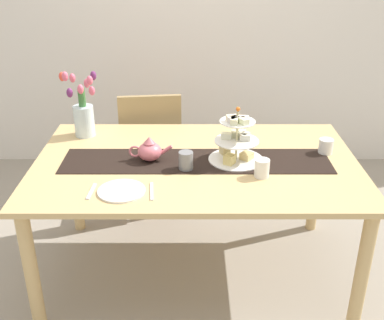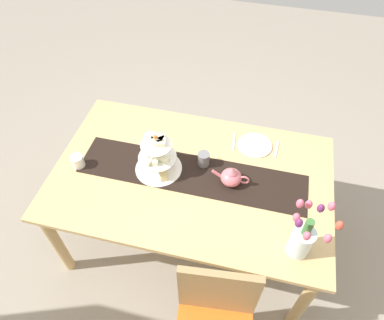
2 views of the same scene
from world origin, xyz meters
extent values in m
plane|color=gray|center=(0.00, 0.00, 0.00)|extent=(8.00, 8.00, 0.00)
cube|color=silver|center=(0.00, 1.65, 1.30)|extent=(6.00, 0.08, 2.60)
cube|color=tan|center=(0.00, 0.00, 0.74)|extent=(1.76, 1.10, 0.03)
cylinder|color=tan|center=(-0.81, -0.48, 0.36)|extent=(0.07, 0.07, 0.72)
cylinder|color=tan|center=(0.81, -0.48, 0.36)|extent=(0.07, 0.07, 0.72)
cylinder|color=tan|center=(-0.81, 0.48, 0.36)|extent=(0.07, 0.07, 0.72)
cylinder|color=tan|center=(0.81, 0.48, 0.36)|extent=(0.07, 0.07, 0.72)
cylinder|color=#9C8254|center=(-0.17, 1.05, 0.21)|extent=(0.04, 0.04, 0.41)
cylinder|color=#9C8254|center=(-0.52, 1.01, 0.21)|extent=(0.04, 0.04, 0.41)
cylinder|color=#9C8254|center=(-0.13, 0.69, 0.21)|extent=(0.04, 0.04, 0.41)
cylinder|color=#9C8254|center=(-0.49, 0.65, 0.21)|extent=(0.04, 0.04, 0.41)
cube|color=orange|center=(-0.33, 0.85, 0.43)|extent=(0.46, 0.46, 0.05)
cube|color=#9C8254|center=(-0.31, 0.66, 0.69)|extent=(0.42, 0.08, 0.45)
cube|color=black|center=(0.00, -0.01, 0.75)|extent=(1.45, 0.32, 0.00)
cylinder|color=beige|center=(0.22, 0.00, 0.90)|extent=(0.01, 0.01, 0.28)
cylinder|color=white|center=(0.22, 0.00, 0.76)|extent=(0.30, 0.30, 0.01)
cylinder|color=white|center=(0.22, 0.00, 0.87)|extent=(0.24, 0.24, 0.01)
cylinder|color=white|center=(0.22, 0.00, 0.98)|extent=(0.19, 0.19, 0.01)
cube|color=#E8CD85|center=(0.27, 0.00, 0.78)|extent=(0.08, 0.09, 0.04)
cube|color=#DDC682|center=(0.16, 0.07, 0.78)|extent=(0.06, 0.07, 0.04)
cube|color=#E4CC76|center=(0.18, -0.06, 0.79)|extent=(0.07, 0.07, 0.05)
cube|color=silver|center=(0.26, 0.00, 0.89)|extent=(0.06, 0.04, 0.03)
cube|color=#EDE3C4|center=(0.26, 0.03, 0.89)|extent=(0.06, 0.07, 0.03)
cube|color=beige|center=(0.25, 0.06, 0.89)|extent=(0.06, 0.07, 0.03)
cube|color=beige|center=(0.21, 0.05, 0.89)|extent=(0.04, 0.06, 0.03)
cube|color=#E8E6C3|center=(0.16, 0.02, 0.89)|extent=(0.06, 0.04, 0.03)
cube|color=beige|center=(0.19, 0.00, 1.00)|extent=(0.06, 0.05, 0.03)
cube|color=silver|center=(0.19, -0.03, 1.00)|extent=(0.07, 0.06, 0.03)
cube|color=beige|center=(0.19, -0.05, 1.00)|extent=(0.05, 0.06, 0.03)
cube|color=beige|center=(0.24, -0.04, 1.00)|extent=(0.06, 0.07, 0.03)
cube|color=beige|center=(0.24, -0.01, 1.00)|extent=(0.06, 0.04, 0.03)
sphere|color=orange|center=(0.22, 0.00, 1.05)|extent=(0.02, 0.02, 0.02)
ellipsoid|color=#D66B75|center=(-0.25, 0.00, 0.81)|extent=(0.13, 0.13, 0.10)
cone|color=#D66B75|center=(-0.25, 0.00, 0.87)|extent=(0.06, 0.06, 0.04)
cylinder|color=#D66B75|center=(-0.16, 0.00, 0.82)|extent=(0.07, 0.02, 0.06)
torus|color=#D66B75|center=(-0.33, 0.00, 0.81)|extent=(0.07, 0.01, 0.07)
cylinder|color=silver|center=(-0.68, 0.36, 0.85)|extent=(0.12, 0.12, 0.19)
cylinder|color=#3D7538|center=(-0.68, 0.36, 0.99)|extent=(0.04, 0.04, 0.12)
ellipsoid|color=#E5607A|center=(-0.61, 0.35, 1.04)|extent=(0.04, 0.04, 0.06)
ellipsoid|color=#6B2860|center=(-0.61, 0.42, 1.11)|extent=(0.04, 0.04, 0.06)
ellipsoid|color=#E5607A|center=(-0.66, 0.45, 1.06)|extent=(0.04, 0.04, 0.06)
ellipsoid|color=#E5607A|center=(-0.75, 0.46, 1.09)|extent=(0.04, 0.04, 0.06)
ellipsoid|color=#EF4C38|center=(-0.79, 0.39, 1.11)|extent=(0.04, 0.04, 0.06)
ellipsoid|color=#E5607A|center=(-0.75, 0.31, 1.14)|extent=(0.04, 0.04, 0.06)
ellipsoid|color=#6B2860|center=(-0.72, 0.27, 1.05)|extent=(0.04, 0.04, 0.06)
ellipsoid|color=#E5607A|center=(-0.66, 0.28, 1.07)|extent=(0.04, 0.04, 0.06)
ellipsoid|color=#E5607A|center=(-0.61, 0.31, 1.11)|extent=(0.04, 0.04, 0.06)
cylinder|color=white|center=(0.73, 0.10, 0.79)|extent=(0.08, 0.08, 0.08)
cylinder|color=white|center=(-0.36, -0.35, 0.76)|extent=(0.23, 0.23, 0.01)
cube|color=silver|center=(-0.51, -0.35, 0.76)|extent=(0.03, 0.15, 0.01)
cube|color=silver|center=(-0.22, -0.35, 0.76)|extent=(0.03, 0.17, 0.01)
cylinder|color=slate|center=(-0.06, -0.11, 0.80)|extent=(0.08, 0.08, 0.09)
cylinder|color=white|center=(0.33, -0.19, 0.80)|extent=(0.08, 0.08, 0.09)
camera|label=1|loc=(-0.02, -2.35, 1.87)|focal=44.59mm
camera|label=2|loc=(-0.33, 1.34, 2.52)|focal=33.02mm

